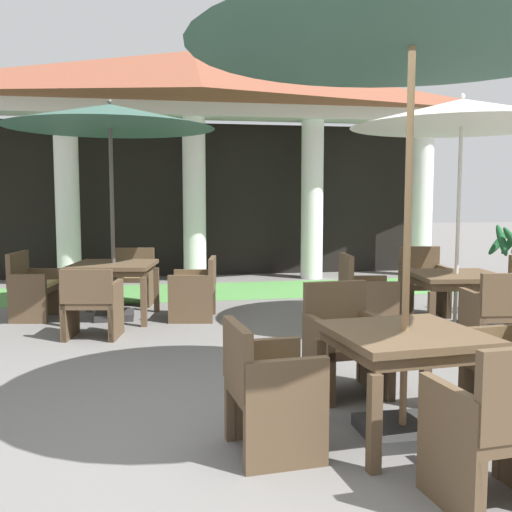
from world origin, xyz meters
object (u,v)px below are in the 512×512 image
(patio_chair_near_foreground_west, at_px, (32,288))
(patio_chair_mid_left_west, at_px, (269,391))
(patio_chair_mid_left_south, at_px, (497,431))
(patio_table_mid_left, at_px, (404,345))
(patio_chair_mid_right_south, at_px, (499,316))
(patio_umbrella_mid_right, at_px, (462,116))
(patio_chair_near_foreground_east, at_px, (195,290))
(potted_palm_right_edge, at_px, (510,286))
(patio_chair_mid_right_north, at_px, (423,284))
(patio_table_near_foreground, at_px, (114,270))
(patio_chair_mid_left_north, at_px, (345,344))
(patio_table_mid_right, at_px, (456,282))
(patio_chair_near_foreground_south, at_px, (92,304))
(patio_chair_near_foreground_north, at_px, (131,278))
(patio_umbrella_near_foreground, at_px, (110,118))
(patio_chair_mid_right_west, at_px, (365,299))
(patio_umbrella_mid_left, at_px, (413,21))

(patio_chair_near_foreground_west, bearing_deg, patio_chair_mid_left_west, 36.24)
(patio_chair_near_foreground_west, xyz_separation_m, patio_chair_mid_left_south, (3.21, -5.40, -0.00))
(patio_table_mid_left, height_order, patio_chair_mid_right_south, patio_chair_mid_right_south)
(patio_umbrella_mid_right, bearing_deg, patio_chair_near_foreground_east, 154.79)
(patio_chair_mid_left_south, relative_size, potted_palm_right_edge, 0.69)
(patio_chair_mid_right_north, distance_m, potted_palm_right_edge, 1.17)
(patio_table_near_foreground, xyz_separation_m, patio_umbrella_mid_right, (3.96, -1.56, 1.86))
(potted_palm_right_edge, bearing_deg, patio_chair_mid_left_north, -140.95)
(patio_chair_mid_left_south, distance_m, patio_table_mid_right, 4.06)
(patio_chair_mid_left_north, distance_m, patio_chair_mid_right_south, 1.96)
(patio_table_near_foreground, bearing_deg, patio_table_mid_left, -63.99)
(patio_chair_near_foreground_east, distance_m, patio_chair_mid_left_north, 3.29)
(patio_chair_near_foreground_east, bearing_deg, patio_umbrella_mid_right, -104.81)
(patio_chair_near_foreground_east, height_order, patio_chair_mid_left_west, patio_chair_mid_left_west)
(patio_chair_near_foreground_south, height_order, patio_chair_near_foreground_north, patio_chair_near_foreground_north)
(patio_chair_mid_left_north, distance_m, potted_palm_right_edge, 4.16)
(patio_umbrella_mid_right, xyz_separation_m, patio_chair_mid_right_north, (0.12, 1.07, -2.08))
(patio_umbrella_near_foreground, distance_m, potted_palm_right_edge, 5.71)
(patio_table_mid_left, bearing_deg, patio_chair_mid_right_west, 74.11)
(patio_umbrella_mid_left, height_order, patio_table_mid_right, patio_umbrella_mid_left)
(patio_chair_near_foreground_south, xyz_separation_m, patio_umbrella_mid_left, (2.27, -3.23, 2.29))
(patio_table_near_foreground, bearing_deg, patio_chair_mid_left_west, -75.14)
(patio_umbrella_near_foreground, height_order, patio_chair_near_foreground_east, patio_umbrella_near_foreground)
(patio_umbrella_near_foreground, relative_size, patio_chair_near_foreground_south, 3.49)
(patio_chair_near_foreground_west, xyz_separation_m, patio_chair_near_foreground_south, (0.86, -1.23, -0.02))
(patio_chair_near_foreground_south, height_order, patio_chair_mid_left_south, patio_chair_mid_left_south)
(patio_table_near_foreground, xyz_separation_m, patio_chair_mid_right_west, (2.89, -1.44, -0.22))
(patio_umbrella_near_foreground, relative_size, patio_chair_mid_left_west, 3.40)
(patio_chair_near_foreground_south, bearing_deg, patio_table_near_foreground, 90.00)
(patio_chair_near_foreground_west, xyz_separation_m, potted_palm_right_edge, (6.28, -0.91, -0.02))
(patio_table_mid_right, bearing_deg, patio_chair_near_foreground_east, 154.79)
(patio_chair_near_foreground_east, height_order, patio_table_mid_right, patio_chair_near_foreground_east)
(patio_chair_near_foreground_west, relative_size, patio_chair_mid_right_north, 0.96)
(patio_table_mid_right, bearing_deg, patio_chair_near_foreground_south, 172.80)
(patio_umbrella_mid_left, height_order, patio_chair_mid_left_north, patio_umbrella_mid_left)
(patio_chair_near_foreground_north, xyz_separation_m, patio_table_mid_right, (3.77, -2.61, 0.22))
(patio_chair_near_foreground_west, xyz_separation_m, patio_chair_mid_left_west, (2.20, -4.54, -0.01))
(patio_table_mid_right, bearing_deg, patio_chair_near_foreground_north, 145.31)
(patio_chair_near_foreground_east, xyz_separation_m, patio_chair_mid_right_west, (1.85, -1.25, 0.04))
(patio_chair_near_foreground_west, bearing_deg, patio_chair_near_foreground_south, 45.16)
(patio_umbrella_near_foreground, xyz_separation_m, patio_umbrella_mid_right, (3.96, -1.56, -0.07))
(patio_chair_mid_right_north, bearing_deg, patio_chair_near_foreground_west, -1.01)
(patio_chair_mid_left_south, height_order, patio_chair_mid_left_north, patio_chair_mid_left_south)
(patio_chair_near_foreground_south, height_order, patio_umbrella_mid_right, patio_umbrella_mid_right)
(patio_chair_near_foreground_west, distance_m, patio_umbrella_mid_right, 5.70)
(patio_umbrella_mid_left, relative_size, patio_chair_mid_left_north, 3.34)
(patio_chair_mid_right_west, bearing_deg, patio_chair_mid_left_north, -18.45)
(patio_chair_mid_right_south, bearing_deg, patio_chair_mid_left_south, -116.34)
(patio_chair_near_foreground_west, height_order, patio_chair_mid_right_south, patio_chair_near_foreground_west)
(patio_table_near_foreground, distance_m, patio_chair_near_foreground_north, 1.09)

